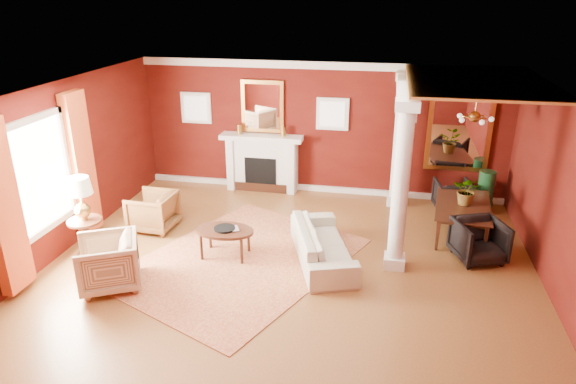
% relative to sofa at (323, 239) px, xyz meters
% --- Properties ---
extents(ground, '(8.00, 8.00, 0.00)m').
position_rel_sofa_xyz_m(ground, '(-0.50, -0.29, -0.41)').
color(ground, brown).
rests_on(ground, ground).
extents(room_shell, '(8.04, 7.04, 2.92)m').
position_rel_sofa_xyz_m(room_shell, '(-0.50, -0.29, 1.61)').
color(room_shell, '#53130B').
rests_on(room_shell, ground).
extents(fireplace, '(1.85, 0.42, 1.29)m').
position_rel_sofa_xyz_m(fireplace, '(-1.80, 3.03, 0.24)').
color(fireplace, white).
rests_on(fireplace, ground).
extents(overmantel_mirror, '(0.95, 0.07, 1.15)m').
position_rel_sofa_xyz_m(overmantel_mirror, '(-1.80, 3.16, 1.49)').
color(overmantel_mirror, gold).
rests_on(overmantel_mirror, fireplace).
extents(flank_window_left, '(0.70, 0.07, 0.70)m').
position_rel_sofa_xyz_m(flank_window_left, '(-3.35, 3.17, 1.39)').
color(flank_window_left, white).
rests_on(flank_window_left, room_shell).
extents(flank_window_right, '(0.70, 0.07, 0.70)m').
position_rel_sofa_xyz_m(flank_window_right, '(-0.25, 3.17, 1.39)').
color(flank_window_right, white).
rests_on(flank_window_right, room_shell).
extents(left_window, '(0.21, 2.55, 2.60)m').
position_rel_sofa_xyz_m(left_window, '(-4.39, -0.89, 1.02)').
color(left_window, white).
rests_on(left_window, room_shell).
extents(column_front, '(0.36, 0.36, 2.80)m').
position_rel_sofa_xyz_m(column_front, '(1.20, 0.01, 1.02)').
color(column_front, white).
rests_on(column_front, ground).
extents(column_back, '(0.36, 0.36, 2.80)m').
position_rel_sofa_xyz_m(column_back, '(1.20, 2.71, 1.02)').
color(column_back, white).
rests_on(column_back, ground).
extents(header_beam, '(0.30, 3.20, 0.32)m').
position_rel_sofa_xyz_m(header_beam, '(1.20, 1.61, 2.21)').
color(header_beam, white).
rests_on(header_beam, column_front).
extents(amber_ceiling, '(2.30, 3.40, 0.04)m').
position_rel_sofa_xyz_m(amber_ceiling, '(2.35, 1.46, 2.46)').
color(amber_ceiling, '#D28B3E').
rests_on(amber_ceiling, room_shell).
extents(dining_mirror, '(1.30, 0.07, 1.70)m').
position_rel_sofa_xyz_m(dining_mirror, '(2.40, 3.16, 1.14)').
color(dining_mirror, gold).
rests_on(dining_mirror, room_shell).
extents(chandelier, '(0.60, 0.62, 0.75)m').
position_rel_sofa_xyz_m(chandelier, '(2.40, 1.51, 1.84)').
color(chandelier, '#BF903C').
rests_on(chandelier, room_shell).
extents(crown_trim, '(8.00, 0.08, 0.16)m').
position_rel_sofa_xyz_m(crown_trim, '(-0.50, 3.17, 2.41)').
color(crown_trim, white).
rests_on(crown_trim, room_shell).
extents(base_trim, '(8.00, 0.08, 0.12)m').
position_rel_sofa_xyz_m(base_trim, '(-0.50, 3.17, -0.35)').
color(base_trim, white).
rests_on(base_trim, ground).
extents(rug, '(4.29, 4.78, 0.02)m').
position_rel_sofa_xyz_m(rug, '(-1.35, -0.32, -0.40)').
color(rug, maroon).
rests_on(rug, ground).
extents(sofa, '(1.24, 2.16, 0.81)m').
position_rel_sofa_xyz_m(sofa, '(0.00, 0.00, 0.00)').
color(sofa, beige).
rests_on(sofa, ground).
extents(armchair_leopard, '(0.77, 0.82, 0.81)m').
position_rel_sofa_xyz_m(armchair_leopard, '(-3.34, 0.58, -0.00)').
color(armchair_leopard, black).
rests_on(armchair_leopard, ground).
extents(armchair_stripe, '(1.13, 1.16, 0.90)m').
position_rel_sofa_xyz_m(armchair_stripe, '(-3.12, -1.46, 0.04)').
color(armchair_stripe, tan).
rests_on(armchair_stripe, ground).
extents(coffee_table, '(1.01, 1.01, 0.51)m').
position_rel_sofa_xyz_m(coffee_table, '(-1.66, -0.18, 0.06)').
color(coffee_table, black).
rests_on(coffee_table, ground).
extents(coffee_book, '(0.15, 0.09, 0.22)m').
position_rel_sofa_xyz_m(coffee_book, '(-1.59, -0.18, 0.21)').
color(coffee_book, black).
rests_on(coffee_book, coffee_table).
extents(side_table, '(0.57, 0.57, 1.43)m').
position_rel_sofa_xyz_m(side_table, '(-4.00, -0.61, 0.55)').
color(side_table, black).
rests_on(side_table, ground).
extents(dining_table, '(0.79, 1.78, 0.96)m').
position_rel_sofa_xyz_m(dining_table, '(2.44, 1.47, 0.08)').
color(dining_table, black).
rests_on(dining_table, ground).
extents(dining_chair_near, '(0.96, 0.94, 0.79)m').
position_rel_sofa_xyz_m(dining_chair_near, '(2.59, 0.53, -0.01)').
color(dining_chair_near, black).
rests_on(dining_chair_near, ground).
extents(dining_chair_far, '(0.79, 0.76, 0.72)m').
position_rel_sofa_xyz_m(dining_chair_far, '(2.36, 2.62, -0.05)').
color(dining_chair_far, black).
rests_on(dining_chair_far, ground).
extents(green_urn, '(0.37, 0.37, 0.88)m').
position_rel_sofa_xyz_m(green_urn, '(3.00, 2.71, -0.06)').
color(green_urn, '#15421F').
rests_on(green_urn, ground).
extents(potted_plant, '(0.64, 0.68, 0.43)m').
position_rel_sofa_xyz_m(potted_plant, '(2.46, 1.50, 0.77)').
color(potted_plant, '#26591E').
rests_on(potted_plant, dining_table).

